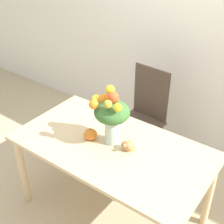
% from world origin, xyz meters
% --- Properties ---
extents(ground_plane, '(12.00, 12.00, 0.00)m').
position_xyz_m(ground_plane, '(0.00, 0.00, 0.00)').
color(ground_plane, tan).
extents(wall_back, '(8.00, 0.06, 2.70)m').
position_xyz_m(wall_back, '(0.00, 1.40, 1.35)').
color(wall_back, white).
rests_on(wall_back, ground_plane).
extents(dining_table, '(1.54, 0.84, 0.75)m').
position_xyz_m(dining_table, '(0.00, 0.00, 0.65)').
color(dining_table, '#D1B284').
rests_on(dining_table, ground_plane).
extents(flower_vase, '(0.33, 0.28, 0.46)m').
position_xyz_m(flower_vase, '(-0.03, 0.03, 1.00)').
color(flower_vase, '#B2CCBC').
rests_on(flower_vase, dining_table).
extents(pumpkin, '(0.11, 0.11, 0.10)m').
position_xyz_m(pumpkin, '(-0.19, -0.04, 0.79)').
color(pumpkin, orange).
rests_on(pumpkin, dining_table).
extents(turkey_figurine, '(0.10, 0.13, 0.08)m').
position_xyz_m(turkey_figurine, '(0.13, 0.03, 0.79)').
color(turkey_figurine, '#A87A4C').
rests_on(turkey_figurine, dining_table).
extents(dining_chair_near_window, '(0.45, 0.45, 1.02)m').
position_xyz_m(dining_chair_near_window, '(-0.19, 0.78, 0.52)').
color(dining_chair_near_window, '#47382D').
rests_on(dining_chair_near_window, ground_plane).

